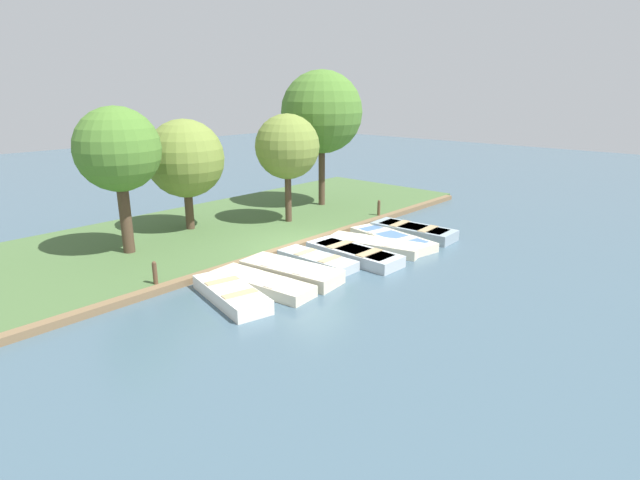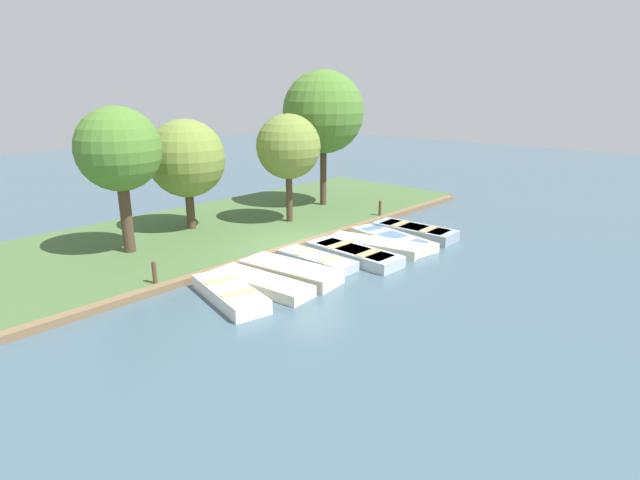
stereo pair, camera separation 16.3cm
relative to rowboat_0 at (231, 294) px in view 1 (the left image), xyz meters
name	(u,v)px [view 1 (the left image)]	position (x,y,z in m)	size (l,w,h in m)	color
ground_plane	(313,253)	(-1.14, 4.58, -0.21)	(80.00, 80.00, 0.00)	#425B6B
shore_bank	(226,226)	(-6.14, 4.58, -0.10)	(8.00, 24.00, 0.21)	#476638
dock_walkway	(289,244)	(-2.34, 4.58, -0.10)	(1.06, 23.13, 0.21)	brown
rowboat_0	(231,294)	(0.00, 0.00, 0.00)	(3.13, 1.69, 0.42)	silver
rowboat_1	(262,283)	(-0.01, 1.15, -0.03)	(3.43, 1.34, 0.35)	beige
rowboat_2	(291,271)	(-0.02, 2.35, 0.01)	(3.39, 1.60, 0.43)	beige
rowboat_3	(317,260)	(-0.22, 3.78, -0.04)	(2.87, 0.98, 0.34)	#B2BCC1
rowboat_4	(354,254)	(0.35, 5.03, 0.00)	(3.53, 1.27, 0.41)	#B2BCC1
rowboat_5	(374,245)	(0.24, 6.36, -0.02)	(3.61, 1.89, 0.38)	beige
rowboat_6	(392,239)	(0.28, 7.47, -0.03)	(3.73, 1.83, 0.36)	beige
rowboat_7	(413,231)	(0.36, 8.85, 0.01)	(3.37, 1.38, 0.43)	#8C9EA8
mooring_post_near	(155,276)	(-2.20, -1.01, 0.25)	(0.13, 0.13, 0.90)	brown
mooring_post_far	(379,210)	(-2.20, 10.04, 0.25)	(0.13, 0.13, 0.90)	brown
park_tree_far_left	(118,151)	(-5.54, -0.05, 3.49)	(2.78, 2.78, 5.14)	#4C3828
park_tree_left	(185,159)	(-6.55, 3.11, 2.82)	(3.03, 3.03, 4.56)	#4C3828
park_tree_center	(287,147)	(-4.45, 6.61, 3.14)	(2.66, 2.66, 4.70)	#4C3828
park_tree_right	(322,112)	(-5.54, 9.95, 4.37)	(3.80, 3.80, 6.50)	#4C3828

